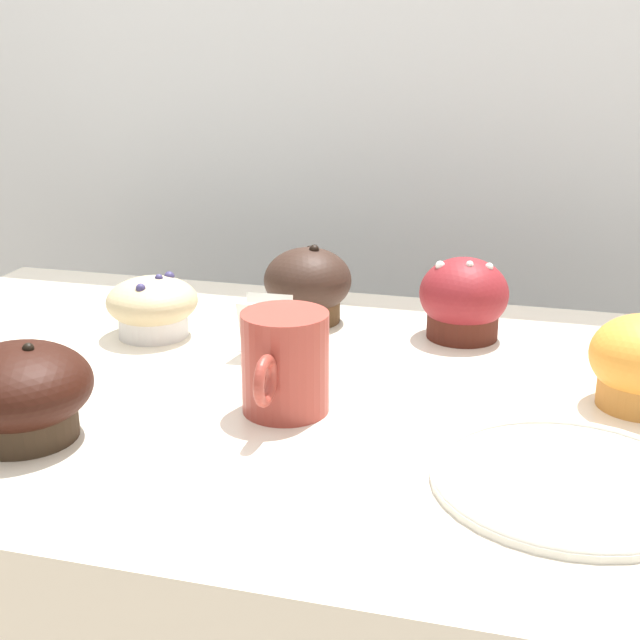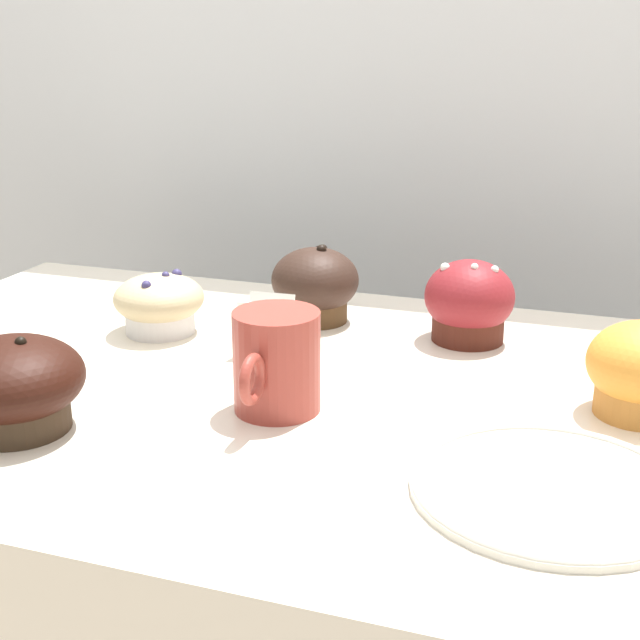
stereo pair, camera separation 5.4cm
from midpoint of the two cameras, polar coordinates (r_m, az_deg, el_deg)
wall_back at (r=1.42m, az=7.76°, el=4.12°), size 3.20×0.10×1.80m
muffin_front_center at (r=1.00m, az=-8.73°, el=1.06°), size 0.10×0.10×0.07m
muffin_back_right at (r=0.98m, az=11.09°, el=1.08°), size 0.10×0.10×0.09m
muffin_front_left at (r=0.79m, az=-17.17°, el=-4.02°), size 0.12×0.12×0.09m
muffin_front_right at (r=1.03m, az=1.20°, el=2.23°), size 0.10×0.10×0.09m
coffee_cup at (r=0.79m, az=-0.86°, el=-2.59°), size 0.08×0.12×0.09m
serving_plate at (r=0.70m, az=16.74°, el=-10.26°), size 0.21×0.21×0.01m
price_card at (r=0.93m, az=-1.76°, el=-0.26°), size 0.05×0.04×0.06m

